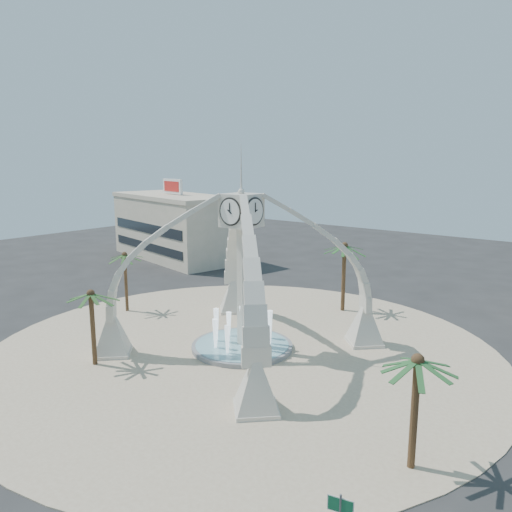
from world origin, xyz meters
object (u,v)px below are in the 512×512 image
Objects in this scene: fountain at (242,346)px; palm_east at (418,362)px; palm_west at (125,256)px; palm_north at (345,247)px; clock_tower at (242,269)px; palm_south at (91,295)px.

fountain is 18.52m from palm_east.
palm_east is 1.00× the size of palm_west.
palm_east is 0.86× the size of palm_north.
fountain is 1.26× the size of palm_west.
palm_west reaches higher than fountain.
palm_west is (-15.34, 0.52, -0.87)m from clock_tower.
fountain is 1.26× the size of palm_east.
palm_north is at bearing 126.31° from palm_east.
fountain is at bearing 157.85° from palm_east.
palm_south reaches higher than fountain.
palm_east reaches higher than palm_south.
palm_north is at bearing 39.08° from palm_west.
palm_south is (-22.90, -2.41, -0.18)m from palm_east.
palm_east is 32.61m from palm_west.
palm_east is at bearing -22.15° from fountain.
palm_west is at bearing 132.77° from palm_south.
palm_west reaches higher than palm_south.
palm_east is (16.46, -6.70, 5.24)m from fountain.
fountain is at bearing -1.94° from palm_west.
palm_north is (1.25, 13.99, 6.19)m from fountain.
palm_south is at bearing -47.23° from palm_west.
clock_tower is 2.94× the size of palm_south.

